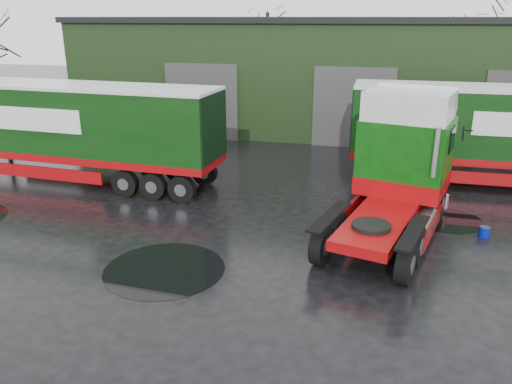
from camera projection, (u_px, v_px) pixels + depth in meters
ground at (240, 268)px, 13.26m from camera, size 100.00×100.00×0.00m
warehouse at (360, 72)px, 30.07m from camera, size 32.40×12.40×6.30m
hero_tractor at (390, 171)px, 14.32m from camera, size 4.53×7.39×4.27m
trailer_left at (68, 133)px, 19.75m from camera, size 12.77×3.27×3.93m
lorry_right at (504, 138)px, 19.05m from camera, size 14.84×2.61×3.90m
wash_bucket at (484, 232)px, 15.13m from camera, size 0.35×0.35×0.31m
tree_back_a at (267, 37)px, 40.50m from camera, size 4.40×4.40×9.50m
tree_back_b at (476, 53)px, 37.23m from camera, size 4.40×4.40×7.50m
puddle_0 at (165, 269)px, 13.21m from camera, size 3.21×3.21×0.01m
puddle_1 at (446, 220)px, 16.44m from camera, size 2.36×2.36×0.01m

